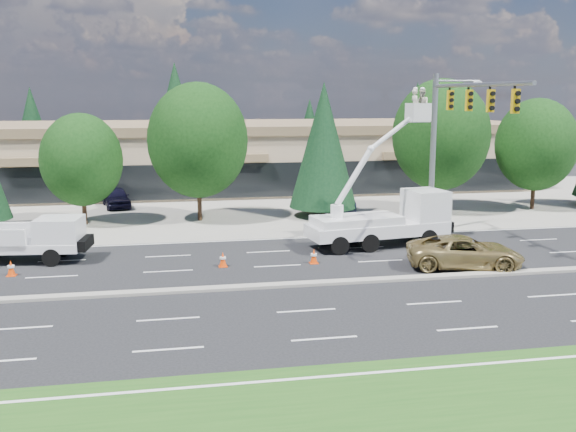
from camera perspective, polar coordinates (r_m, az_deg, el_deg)
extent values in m
plane|color=black|center=(26.81, 0.20, -6.23)|extent=(140.00, 140.00, 0.00)
cube|color=gray|center=(46.12, -4.40, 0.92)|extent=(140.00, 22.00, 0.01)
cube|color=gray|center=(26.80, 0.20, -6.10)|extent=(120.00, 0.55, 0.12)
cube|color=tan|center=(55.67, -5.54, 5.16)|extent=(50.00, 15.00, 5.00)
cube|color=#796346|center=(55.48, -5.59, 7.89)|extent=(50.40, 15.40, 0.70)
cube|color=black|center=(48.31, -4.74, 3.15)|extent=(48.00, 0.12, 2.60)
cylinder|color=#332114|center=(41.10, -17.66, 0.79)|extent=(0.28, 0.28, 2.20)
ellipsoid|color=black|center=(40.73, -17.88, 4.78)|extent=(4.89, 4.89, 5.63)
cylinder|color=#332114|center=(40.76, -7.88, 1.54)|extent=(0.28, 0.28, 2.80)
ellipsoid|color=black|center=(40.34, -8.01, 6.67)|extent=(6.22, 6.22, 7.15)
cylinder|color=#332114|center=(42.03, 3.12, 0.52)|extent=(0.26, 0.26, 0.80)
cone|color=black|center=(41.50, 3.18, 6.31)|extent=(4.39, 4.39, 8.03)
cylinder|color=#332114|center=(44.41, 13.22, 2.17)|extent=(0.28, 0.28, 2.89)
ellipsoid|color=black|center=(44.03, 13.43, 7.03)|extent=(6.43, 6.43, 7.39)
cylinder|color=#332114|center=(47.67, 20.95, 2.06)|extent=(0.28, 0.28, 2.48)
ellipsoid|color=black|center=(47.34, 21.21, 5.93)|extent=(5.51, 5.51, 6.34)
cylinder|color=#332114|center=(68.90, -21.53, 3.77)|extent=(0.26, 0.26, 0.80)
cone|color=black|center=(68.58, -21.78, 7.29)|extent=(4.39, 4.39, 8.03)
cylinder|color=#332114|center=(67.62, -9.79, 4.24)|extent=(0.26, 0.26, 0.80)
cone|color=black|center=(67.24, -9.94, 8.95)|extent=(5.64, 5.64, 10.30)
cylinder|color=#332114|center=(69.21, 1.91, 4.53)|extent=(0.26, 0.26, 0.80)
cone|color=black|center=(68.92, 1.93, 7.51)|extent=(3.79, 3.79, 6.92)
cylinder|color=#332114|center=(72.72, 11.22, 4.63)|extent=(0.26, 0.26, 0.80)
cone|color=black|center=(72.40, 11.35, 8.22)|extent=(4.69, 4.69, 8.58)
cylinder|color=gray|center=(37.59, 12.74, 5.38)|extent=(0.32, 0.32, 9.00)
cylinder|color=gray|center=(32.91, 16.49, 11.12)|extent=(0.20, 10.00, 0.20)
cylinder|color=gray|center=(37.98, 14.84, 11.54)|extent=(2.60, 0.12, 0.12)
cube|color=gold|center=(35.61, 14.22, 9.96)|extent=(0.32, 0.22, 1.05)
cube|color=gold|center=(33.62, 15.80, 9.86)|extent=(0.32, 0.22, 1.05)
cube|color=gold|center=(31.66, 17.57, 9.74)|extent=(0.32, 0.22, 1.05)
cube|color=gold|center=(29.73, 19.57, 9.60)|extent=(0.32, 0.22, 1.05)
cube|color=white|center=(32.94, -22.48, -2.45)|extent=(5.70, 2.66, 0.41)
cube|color=white|center=(32.28, -19.64, -1.34)|extent=(2.24, 2.20, 1.38)
cube|color=black|center=(32.09, -18.63, -1.02)|extent=(0.28, 1.74, 0.92)
cube|color=white|center=(34.02, -23.83, -1.36)|extent=(3.13, 0.64, 1.01)
cube|color=white|center=(33.85, 7.98, -1.13)|extent=(7.72, 3.35, 0.65)
cube|color=white|center=(35.02, 12.10, 0.77)|extent=(2.18, 2.45, 1.87)
cube|color=black|center=(35.36, 13.08, 1.05)|extent=(0.36, 1.86, 1.12)
cube|color=white|center=(33.22, 6.14, -0.41)|extent=(4.76, 2.80, 0.47)
cylinder|color=white|center=(32.67, 4.37, 0.35)|extent=(0.65, 0.65, 0.75)
cube|color=white|center=(34.20, 11.49, 9.02)|extent=(1.14, 0.99, 1.01)
imported|color=beige|center=(34.09, 11.22, 9.66)|extent=(0.47, 0.64, 1.61)
imported|color=beige|center=(34.30, 11.82, 9.64)|extent=(0.72, 0.87, 1.61)
ellipsoid|color=white|center=(34.09, 11.27, 11.04)|extent=(0.24, 0.24, 0.17)
ellipsoid|color=white|center=(34.29, 11.87, 11.01)|extent=(0.24, 0.24, 0.17)
cube|color=#E63D07|center=(30.77, -23.36, -4.87)|extent=(0.40, 0.40, 0.03)
cone|color=#E63D07|center=(30.68, -23.40, -4.27)|extent=(0.36, 0.36, 0.70)
cylinder|color=white|center=(30.67, -23.41, -4.14)|extent=(0.29, 0.29, 0.10)
cube|color=#E63D07|center=(29.88, -5.80, -4.48)|extent=(0.40, 0.40, 0.03)
cone|color=#E63D07|center=(29.79, -5.81, -3.85)|extent=(0.36, 0.36, 0.70)
cylinder|color=white|center=(29.78, -5.81, -3.72)|extent=(0.29, 0.29, 0.10)
cube|color=#E63D07|center=(30.34, 2.31, -4.19)|extent=(0.40, 0.40, 0.03)
cone|color=#E63D07|center=(30.25, 2.31, -3.58)|extent=(0.36, 0.36, 0.70)
cylinder|color=white|center=(30.24, 2.31, -3.45)|extent=(0.29, 0.29, 0.10)
cube|color=#E63D07|center=(31.91, 11.33, -3.65)|extent=(0.40, 0.40, 0.03)
cone|color=#E63D07|center=(31.83, 11.35, -3.07)|extent=(0.36, 0.36, 0.70)
cylinder|color=white|center=(31.82, 11.36, -2.94)|extent=(0.29, 0.29, 0.10)
imported|color=#9D854C|center=(30.53, 15.45, -3.10)|extent=(5.67, 3.57, 1.46)
imported|color=black|center=(46.91, -15.02, 1.61)|extent=(2.44, 4.39, 1.41)
imported|color=black|center=(43.46, 4.63, 1.34)|extent=(2.29, 4.90, 1.55)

